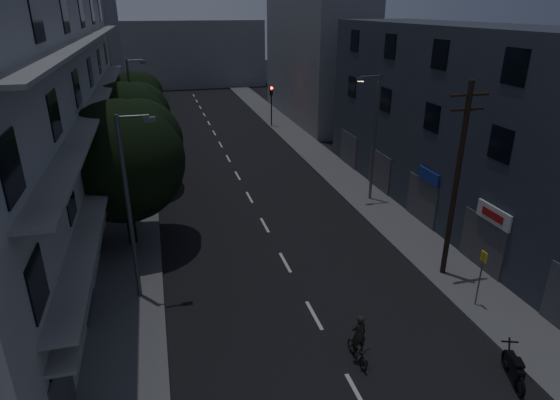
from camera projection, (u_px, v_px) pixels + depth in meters
name	position (u px, v px, depth m)	size (l,w,h in m)	color
ground	(236.00, 174.00, 35.99)	(160.00, 160.00, 0.00)	black
sidewalk_left	(135.00, 181.00, 34.17)	(3.00, 90.00, 0.15)	#565659
sidewalk_right	(328.00, 165.00, 37.75)	(3.00, 90.00, 0.15)	#565659
lane_markings	(224.00, 151.00, 41.56)	(0.15, 60.50, 0.01)	beige
building_left	(27.00, 109.00, 24.20)	(7.00, 36.00, 14.00)	#AAA9A5
building_right	(472.00, 127.00, 26.92)	(6.19, 28.00, 11.00)	#2C303C
building_far_left	(87.00, 45.00, 50.59)	(6.00, 20.00, 16.00)	slate
building_far_right	(315.00, 59.00, 51.53)	(6.00, 20.00, 13.00)	slate
building_far_end	(186.00, 54.00, 74.23)	(24.00, 8.00, 10.00)	slate
tree_near	(124.00, 157.00, 23.43)	(6.21, 6.21, 7.66)	black
tree_mid	(127.00, 124.00, 30.87)	(5.95, 5.95, 7.32)	black
tree_far	(135.00, 99.00, 42.25)	(5.22, 5.22, 6.45)	black
traffic_signal_far_right	(271.00, 98.00, 48.69)	(0.28, 0.37, 4.10)	black
traffic_signal_far_left	(144.00, 103.00, 46.25)	(0.28, 0.37, 4.10)	black
street_lamp_left_near	(131.00, 202.00, 18.91)	(1.51, 0.25, 8.00)	slate
street_lamp_right	(373.00, 133.00, 29.25)	(1.51, 0.25, 8.00)	slate
street_lamp_left_far	(133.00, 105.00, 37.38)	(1.51, 0.25, 8.00)	#57595F
utility_pole	(457.00, 179.00, 20.55)	(1.80, 0.24, 9.00)	black
bus_stop_sign	(482.00, 269.00, 19.28)	(0.06, 0.35, 2.52)	#595B60
motorcycle	(514.00, 369.00, 15.90)	(0.89, 1.89, 1.27)	black
cyclist	(358.00, 346.00, 16.73)	(0.59, 1.56, 1.96)	black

